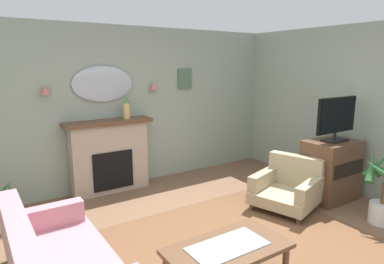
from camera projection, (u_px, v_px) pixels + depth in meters
name	position (u px, v px, depth m)	size (l,w,h in m)	color
floor	(243.00, 260.00, 3.59)	(6.40, 6.50, 0.10)	brown
wall_back	(133.00, 107.00, 5.61)	(6.40, 0.10, 2.62)	#93A393
patterned_rug	(231.00, 247.00, 3.74)	(3.20, 2.40, 0.01)	brown
fireplace	(110.00, 157.00, 5.29)	(1.36, 0.36, 1.16)	tan
mantel_vase_right	(126.00, 106.00, 5.27)	(0.11, 0.11, 0.41)	tan
wall_mirror	(103.00, 84.00, 5.18)	(0.96, 0.06, 0.56)	#B2BCC6
wall_sconce_left	(45.00, 90.00, 4.69)	(0.14, 0.14, 0.14)	#D17066
wall_sconce_right	(154.00, 85.00, 5.60)	(0.14, 0.14, 0.14)	#D17066
framed_picture	(185.00, 79.00, 5.98)	(0.28, 0.03, 0.36)	#4C6B56
coffee_table	(228.00, 252.00, 2.96)	(1.10, 0.60, 0.45)	brown
floral_couch	(53.00, 262.00, 2.92)	(0.88, 1.73, 0.76)	#B77A84
armchair_in_corner	(288.00, 186.00, 4.75)	(1.02, 1.01, 0.71)	tan
tv_cabinet	(331.00, 170.00, 5.02)	(0.80, 0.57, 0.90)	brown
tv_flatscreen	(337.00, 118.00, 4.85)	(0.84, 0.24, 0.65)	black
potted_plant_tall_palm	(384.00, 188.00, 4.23)	(0.61, 0.60, 0.93)	silver
potted_plant_small_fern	(1.00, 207.00, 4.07)	(0.39, 0.40, 0.64)	silver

